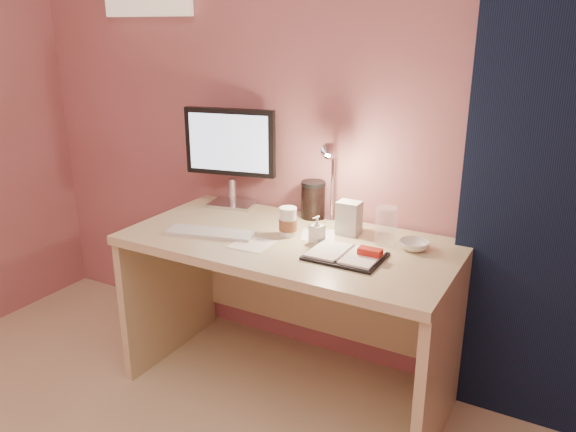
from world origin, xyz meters
The scene contains 14 objects.
room centered at (0.95, 1.69, 1.14)m, with size 3.50×3.50×3.50m.
desk centered at (0.00, 1.45, 0.50)m, with size 1.40×0.70×0.73m.
monitor centered at (-0.47, 1.65, 1.02)m, with size 0.45×0.20×0.48m.
keyboard centered at (-0.32, 1.26, 0.74)m, with size 0.38×0.11×0.02m, color silver.
planner centered at (0.29, 1.31, 0.74)m, with size 0.29×0.22×0.05m.
paper_a centered at (-0.10, 1.25, 0.73)m, with size 0.15×0.15×0.00m, color white.
paper_c centered at (0.09, 1.47, 0.73)m, with size 0.14×0.14×0.00m, color white.
coffee_cup centered at (-0.03, 1.41, 0.79)m, with size 0.08×0.08×0.12m.
clear_cup centered at (0.37, 1.53, 0.81)m, with size 0.09×0.09×0.15m, color white.
bowl centered at (0.50, 1.52, 0.75)m, with size 0.12×0.12×0.04m, color white.
lotion_bottle centered at (0.12, 1.40, 0.79)m, with size 0.05×0.05×0.11m, color white.
dark_jar centered at (-0.04, 1.67, 0.81)m, with size 0.11×0.11×0.16m, color black.
product_box centered at (0.19, 1.56, 0.80)m, with size 0.10×0.08×0.15m, color #B2B2AE.
desk_lamp centered at (0.03, 1.59, 0.97)m, with size 0.13×0.24×0.39m.
Camera 1 is at (1.07, -0.55, 1.58)m, focal length 35.00 mm.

